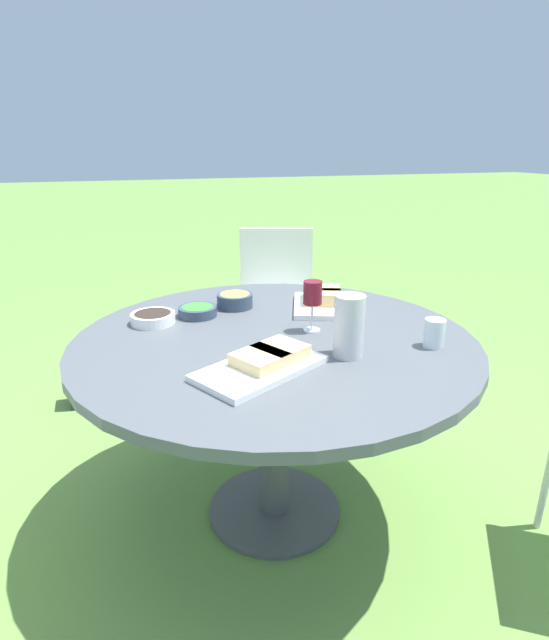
{
  "coord_description": "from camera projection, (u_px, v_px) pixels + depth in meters",
  "views": [
    {
      "loc": [
        0.52,
        1.52,
        1.36
      ],
      "look_at": [
        0.0,
        0.0,
        0.8
      ],
      "focal_mm": 28.0,
      "sensor_mm": 36.0,
      "label": 1
    }
  ],
  "objects": [
    {
      "name": "ground_plane",
      "position": [
        274.0,
        510.0,
        1.97
      ],
      "size": [
        40.0,
        40.0,
        0.0
      ],
      "primitive_type": "plane",
      "color": "#668E42"
    },
    {
      "name": "dining_table",
      "position": [
        274.0,
        362.0,
        1.76
      ],
      "size": [
        1.38,
        1.38,
        0.74
      ],
      "color": "#4C4C51",
      "rests_on": "ground_plane"
    },
    {
      "name": "chair_near_left",
      "position": [
        276.0,
        292.0,
        3.0
      ],
      "size": [
        0.55,
        0.54,
        0.89
      ],
      "color": "silver",
      "rests_on": "ground_plane"
    },
    {
      "name": "water_pitcher",
      "position": [
        349.0,
        326.0,
        1.53
      ],
      "size": [
        0.1,
        0.09,
        0.2
      ],
      "color": "silver",
      "rests_on": "dining_table"
    },
    {
      "name": "wine_glass",
      "position": [
        313.0,
        295.0,
        1.73
      ],
      "size": [
        0.07,
        0.07,
        0.18
      ],
      "color": "silver",
      "rests_on": "dining_table"
    },
    {
      "name": "platter_bread_main",
      "position": [
        322.0,
        300.0,
        2.03
      ],
      "size": [
        0.33,
        0.38,
        0.07
      ],
      "color": "white",
      "rests_on": "dining_table"
    },
    {
      "name": "platter_charcuterie",
      "position": [
        265.0,
        362.0,
        1.46
      ],
      "size": [
        0.44,
        0.36,
        0.06
      ],
      "color": "white",
      "rests_on": "dining_table"
    },
    {
      "name": "bowl_fries",
      "position": [
        235.0,
        300.0,
        2.02
      ],
      "size": [
        0.14,
        0.14,
        0.06
      ],
      "color": "#334256",
      "rests_on": "dining_table"
    },
    {
      "name": "bowl_salad",
      "position": [
        198.0,
        311.0,
        1.92
      ],
      "size": [
        0.15,
        0.15,
        0.04
      ],
      "color": "#334256",
      "rests_on": "dining_table"
    },
    {
      "name": "bowl_olives",
      "position": [
        153.0,
        318.0,
        1.84
      ],
      "size": [
        0.16,
        0.16,
        0.04
      ],
      "color": "white",
      "rests_on": "dining_table"
    },
    {
      "name": "cup_water_near",
      "position": [
        434.0,
        333.0,
        1.62
      ],
      "size": [
        0.07,
        0.07,
        0.09
      ],
      "color": "silver",
      "rests_on": "dining_table"
    },
    {
      "name": "handbag",
      "position": [
        98.0,
        381.0,
        2.76
      ],
      "size": [
        0.3,
        0.14,
        0.37
      ],
      "color": "#232328",
      "rests_on": "ground_plane"
    }
  ]
}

